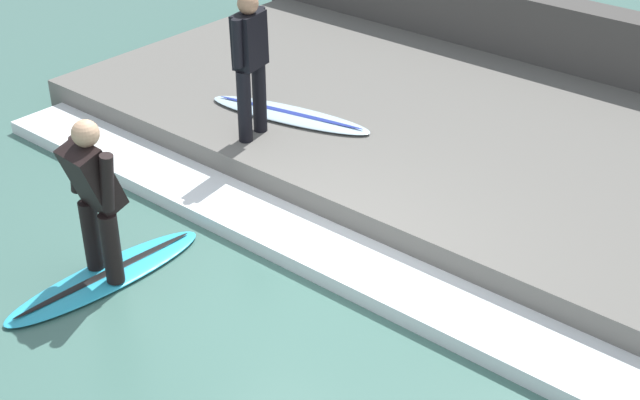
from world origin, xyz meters
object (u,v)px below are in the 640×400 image
(surfer_riding, at_px, (94,192))
(surfboard_riding, at_px, (107,276))
(surfer_waiting_near, at_px, (250,58))
(surfboard_waiting_near, at_px, (289,115))

(surfer_riding, bearing_deg, surfboard_riding, 75.96)
(surfboard_riding, xyz_separation_m, surfer_riding, (-0.00, -0.00, 0.88))
(surfboard_riding, height_order, surfer_waiting_near, surfer_waiting_near)
(surfer_riding, distance_m, surfer_waiting_near, 2.53)
(surfboard_riding, bearing_deg, surfer_riding, -104.04)
(surfboard_riding, distance_m, surfer_waiting_near, 2.80)
(surfboard_riding, relative_size, surfer_waiting_near, 1.30)
(surfboard_waiting_near, bearing_deg, surfboard_riding, -170.82)
(surfer_riding, relative_size, surfer_waiting_near, 0.96)
(surfboard_riding, bearing_deg, surfer_waiting_near, 11.13)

